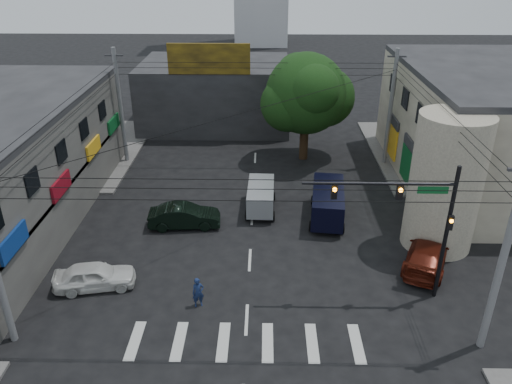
{
  "coord_description": "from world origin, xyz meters",
  "views": [
    {
      "loc": [
        0.8,
        -21.54,
        16.12
      ],
      "look_at": [
        0.31,
        4.0,
        3.32
      ],
      "focal_mm": 35.0,
      "sensor_mm": 36.0,
      "label": 1
    }
  ],
  "objects_px": {
    "street_tree": "(306,94)",
    "traffic_officer": "(198,292)",
    "utility_pole_near_right": "(503,260)",
    "dark_sedan": "(184,216)",
    "traffic_gantry": "(414,212)",
    "white_compact": "(95,276)",
    "utility_pole_far_right": "(390,109)",
    "silver_minivan": "(261,198)",
    "utility_pole_far_left": "(121,107)",
    "navy_van": "(328,204)",
    "maroon_sedan": "(427,254)"
  },
  "relations": [
    {
      "from": "traffic_gantry",
      "to": "navy_van",
      "type": "relative_size",
      "value": 1.35
    },
    {
      "from": "utility_pole_far_right",
      "to": "maroon_sedan",
      "type": "relative_size",
      "value": 1.63
    },
    {
      "from": "dark_sedan",
      "to": "traffic_officer",
      "type": "relative_size",
      "value": 2.88
    },
    {
      "from": "traffic_gantry",
      "to": "utility_pole_far_right",
      "type": "xyz_separation_m",
      "value": [
        2.68,
        17.0,
        -0.23
      ]
    },
    {
      "from": "navy_van",
      "to": "dark_sedan",
      "type": "bearing_deg",
      "value": 104.57
    },
    {
      "from": "utility_pole_far_right",
      "to": "navy_van",
      "type": "distance_m",
      "value": 11.24
    },
    {
      "from": "utility_pole_far_left",
      "to": "utility_pole_far_right",
      "type": "bearing_deg",
      "value": 0.0
    },
    {
      "from": "utility_pole_near_right",
      "to": "utility_pole_far_left",
      "type": "bearing_deg",
      "value": 135.69
    },
    {
      "from": "street_tree",
      "to": "utility_pole_far_left",
      "type": "xyz_separation_m",
      "value": [
        -14.5,
        -1.0,
        -0.87
      ]
    },
    {
      "from": "utility_pole_far_left",
      "to": "utility_pole_near_right",
      "type": "bearing_deg",
      "value": -44.31
    },
    {
      "from": "dark_sedan",
      "to": "maroon_sedan",
      "type": "distance_m",
      "value": 14.59
    },
    {
      "from": "traffic_gantry",
      "to": "utility_pole_far_right",
      "type": "distance_m",
      "value": 17.21
    },
    {
      "from": "utility_pole_near_right",
      "to": "dark_sedan",
      "type": "distance_m",
      "value": 18.31
    },
    {
      "from": "utility_pole_near_right",
      "to": "white_compact",
      "type": "xyz_separation_m",
      "value": [
        -18.45,
        3.88,
        -3.9
      ]
    },
    {
      "from": "utility_pole_far_left",
      "to": "traffic_officer",
      "type": "xyz_separation_m",
      "value": [
        8.09,
        -18.0,
        -3.8
      ]
    },
    {
      "from": "utility_pole_near_right",
      "to": "dark_sedan",
      "type": "bearing_deg",
      "value": 145.31
    },
    {
      "from": "utility_pole_near_right",
      "to": "street_tree",
      "type": "bearing_deg",
      "value": 106.82
    },
    {
      "from": "street_tree",
      "to": "navy_van",
      "type": "height_order",
      "value": "street_tree"
    },
    {
      "from": "traffic_gantry",
      "to": "utility_pole_far_left",
      "type": "height_order",
      "value": "utility_pole_far_left"
    },
    {
      "from": "utility_pole_near_right",
      "to": "utility_pole_far_right",
      "type": "bearing_deg",
      "value": 90.0
    },
    {
      "from": "utility_pole_far_left",
      "to": "dark_sedan",
      "type": "height_order",
      "value": "utility_pole_far_left"
    },
    {
      "from": "traffic_gantry",
      "to": "traffic_officer",
      "type": "bearing_deg",
      "value": -174.44
    },
    {
      "from": "traffic_gantry",
      "to": "utility_pole_far_right",
      "type": "height_order",
      "value": "utility_pole_far_right"
    },
    {
      "from": "traffic_gantry",
      "to": "white_compact",
      "type": "bearing_deg",
      "value": 178.61
    },
    {
      "from": "traffic_gantry",
      "to": "navy_van",
      "type": "distance_m",
      "value": 9.29
    },
    {
      "from": "utility_pole_far_right",
      "to": "dark_sedan",
      "type": "bearing_deg",
      "value": -144.97
    },
    {
      "from": "white_compact",
      "to": "silver_minivan",
      "type": "relative_size",
      "value": 1.06
    },
    {
      "from": "silver_minivan",
      "to": "traffic_officer",
      "type": "distance_m",
      "value": 10.41
    },
    {
      "from": "street_tree",
      "to": "navy_van",
      "type": "xyz_separation_m",
      "value": [
        0.88,
        -10.05,
        -4.44
      ]
    },
    {
      "from": "traffic_gantry",
      "to": "navy_van",
      "type": "xyz_separation_m",
      "value": [
        -2.94,
        7.95,
        -3.8
      ]
    },
    {
      "from": "utility_pole_near_right",
      "to": "traffic_officer",
      "type": "height_order",
      "value": "utility_pole_near_right"
    },
    {
      "from": "street_tree",
      "to": "white_compact",
      "type": "relative_size",
      "value": 2.0
    },
    {
      "from": "dark_sedan",
      "to": "white_compact",
      "type": "height_order",
      "value": "dark_sedan"
    },
    {
      "from": "street_tree",
      "to": "traffic_officer",
      "type": "bearing_deg",
      "value": -108.63
    },
    {
      "from": "utility_pole_far_left",
      "to": "navy_van",
      "type": "height_order",
      "value": "utility_pole_far_left"
    },
    {
      "from": "utility_pole_far_right",
      "to": "dark_sedan",
      "type": "relative_size",
      "value": 2.01
    },
    {
      "from": "street_tree",
      "to": "traffic_officer",
      "type": "height_order",
      "value": "street_tree"
    },
    {
      "from": "white_compact",
      "to": "traffic_officer",
      "type": "height_order",
      "value": "traffic_officer"
    },
    {
      "from": "dark_sedan",
      "to": "utility_pole_far_left",
      "type": "bearing_deg",
      "value": 26.96
    },
    {
      "from": "utility_pole_far_left",
      "to": "navy_van",
      "type": "bearing_deg",
      "value": -30.48
    },
    {
      "from": "utility_pole_near_right",
      "to": "white_compact",
      "type": "distance_m",
      "value": 19.25
    },
    {
      "from": "utility_pole_far_right",
      "to": "white_compact",
      "type": "bearing_deg",
      "value": -137.98
    },
    {
      "from": "dark_sedan",
      "to": "white_compact",
      "type": "distance_m",
      "value": 7.33
    },
    {
      "from": "utility_pole_near_right",
      "to": "silver_minivan",
      "type": "xyz_separation_m",
      "value": [
        -9.95,
        12.47,
        -3.73
      ]
    },
    {
      "from": "traffic_gantry",
      "to": "silver_minivan",
      "type": "bearing_deg",
      "value": 129.0
    },
    {
      "from": "traffic_gantry",
      "to": "white_compact",
      "type": "height_order",
      "value": "traffic_gantry"
    },
    {
      "from": "utility_pole_far_right",
      "to": "silver_minivan",
      "type": "relative_size",
      "value": 2.24
    },
    {
      "from": "utility_pole_far_right",
      "to": "silver_minivan",
      "type": "height_order",
      "value": "utility_pole_far_right"
    },
    {
      "from": "street_tree",
      "to": "maroon_sedan",
      "type": "bearing_deg",
      "value": -69.25
    },
    {
      "from": "silver_minivan",
      "to": "navy_van",
      "type": "distance_m",
      "value": 4.45
    }
  ]
}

